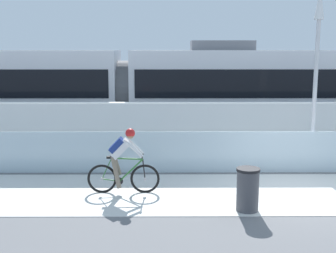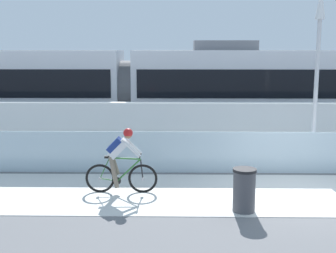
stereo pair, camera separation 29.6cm
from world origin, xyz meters
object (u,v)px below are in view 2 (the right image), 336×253
at_px(lamp_post_antenna, 318,56).
at_px(trash_bin, 244,190).
at_px(tram, 127,91).
at_px(cyclist_on_bike, 121,161).

distance_m(lamp_post_antenna, trash_bin, 5.06).
xyz_separation_m(tram, lamp_post_antenna, (5.87, -4.70, 1.40)).
bearing_deg(cyclist_on_bike, trash_bin, -23.89).
height_order(lamp_post_antenna, trash_bin, lamp_post_antenna).
bearing_deg(trash_bin, tram, 112.66).
relative_size(cyclist_on_bike, lamp_post_antenna, 0.34).
xyz_separation_m(tram, cyclist_on_bike, (0.56, -6.85, -1.09)).
bearing_deg(cyclist_on_bike, lamp_post_antenna, 22.09).
height_order(tram, cyclist_on_bike, tram).
bearing_deg(trash_bin, lamp_post_antenna, 53.85).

